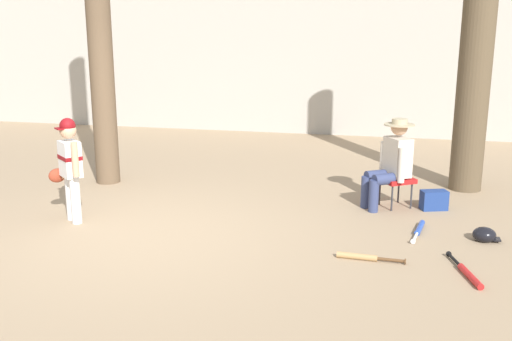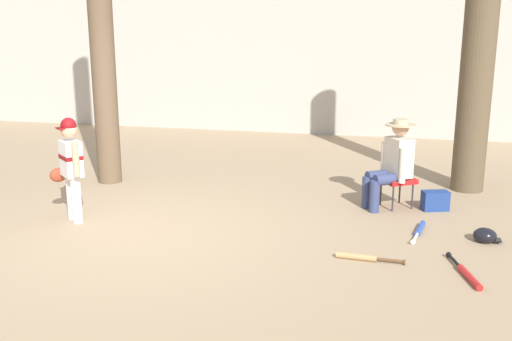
# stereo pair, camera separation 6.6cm
# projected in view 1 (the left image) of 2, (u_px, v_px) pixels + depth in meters

# --- Properties ---
(ground_plane) EXTENTS (60.00, 60.00, 0.00)m
(ground_plane) POSITION_uv_depth(u_px,v_px,m) (143.00, 237.00, 6.78)
(ground_plane) COLOR #9E8466
(concrete_back_wall) EXTENTS (18.00, 0.36, 3.18)m
(concrete_back_wall) POSITION_uv_depth(u_px,v_px,m) (271.00, 62.00, 13.28)
(concrete_back_wall) COLOR #ADA89E
(concrete_back_wall) RESTS_ON ground
(tree_near_player) EXTENTS (0.48, 0.48, 5.87)m
(tree_near_player) POSITION_uv_depth(u_px,v_px,m) (97.00, 3.00, 8.53)
(tree_near_player) COLOR brown
(tree_near_player) RESTS_ON ground
(tree_behind_spectator) EXTENTS (0.64, 0.64, 4.49)m
(tree_behind_spectator) POSITION_uv_depth(u_px,v_px,m) (476.00, 58.00, 8.32)
(tree_behind_spectator) COLOR brown
(tree_behind_spectator) RESTS_ON ground
(young_ballplayer) EXTENTS (0.58, 0.42, 1.31)m
(young_ballplayer) POSITION_uv_depth(u_px,v_px,m) (69.00, 163.00, 7.15)
(young_ballplayer) COLOR white
(young_ballplayer) RESTS_ON ground
(folding_stool) EXTENTS (0.55, 0.55, 0.41)m
(folding_stool) POSITION_uv_depth(u_px,v_px,m) (396.00, 181.00, 7.84)
(folding_stool) COLOR red
(folding_stool) RESTS_ON ground
(seated_spectator) EXTENTS (0.65, 0.59, 1.20)m
(seated_spectator) POSITION_uv_depth(u_px,v_px,m) (391.00, 161.00, 7.74)
(seated_spectator) COLOR navy
(seated_spectator) RESTS_ON ground
(handbag_beside_stool) EXTENTS (0.38, 0.28, 0.26)m
(handbag_beside_stool) POSITION_uv_depth(u_px,v_px,m) (434.00, 200.00, 7.76)
(handbag_beside_stool) COLOR navy
(handbag_beside_stool) RESTS_ON ground
(bat_red_barrel) EXTENTS (0.28, 0.81, 0.07)m
(bat_red_barrel) POSITION_uv_depth(u_px,v_px,m) (468.00, 273.00, 5.69)
(bat_red_barrel) COLOR red
(bat_red_barrel) RESTS_ON ground
(bat_wood_tan) EXTENTS (0.71, 0.10, 0.07)m
(bat_wood_tan) POSITION_uv_depth(u_px,v_px,m) (363.00, 257.00, 6.10)
(bat_wood_tan) COLOR tan
(bat_wood_tan) RESTS_ON ground
(bat_blue_youth) EXTENTS (0.19, 0.72, 0.07)m
(bat_blue_youth) POSITION_uv_depth(u_px,v_px,m) (419.00, 229.00, 6.93)
(bat_blue_youth) COLOR #2347AD
(bat_blue_youth) RESTS_ON ground
(batting_helmet_black) EXTENTS (0.30, 0.23, 0.18)m
(batting_helmet_black) POSITION_uv_depth(u_px,v_px,m) (485.00, 235.00, 6.63)
(batting_helmet_black) COLOR black
(batting_helmet_black) RESTS_ON ground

